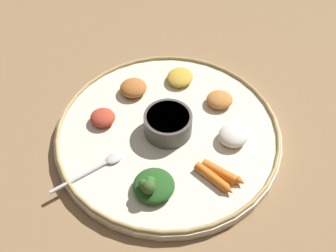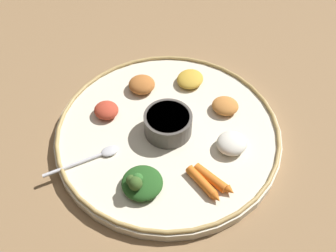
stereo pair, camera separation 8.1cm
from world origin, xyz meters
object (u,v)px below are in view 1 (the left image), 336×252
at_px(spoon, 99,166).
at_px(center_bowl, 168,123).
at_px(greens_pile, 153,186).
at_px(carrot_outer, 224,172).
at_px(carrot_near_spoon, 214,178).

bearing_deg(spoon, center_bowl, 82.47).
bearing_deg(spoon, greens_pile, 21.61).
distance_m(greens_pile, carrot_outer, 0.13).
height_order(spoon, carrot_near_spoon, carrot_near_spoon).
distance_m(center_bowl, carrot_near_spoon, 0.15).
distance_m(center_bowl, greens_pile, 0.14).
xyz_separation_m(spoon, carrot_near_spoon, (0.17, 0.14, 0.00)).
bearing_deg(carrot_outer, center_bowl, -178.06).
height_order(spoon, carrot_outer, carrot_outer).
bearing_deg(greens_pile, spoon, -158.39).
bearing_deg(center_bowl, carrot_near_spoon, -7.05).
distance_m(spoon, greens_pile, 0.12).
bearing_deg(greens_pile, center_bowl, 126.85).
xyz_separation_m(carrot_near_spoon, carrot_outer, (0.00, 0.02, 0.00)).
xyz_separation_m(greens_pile, carrot_near_spoon, (0.06, 0.10, -0.01)).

